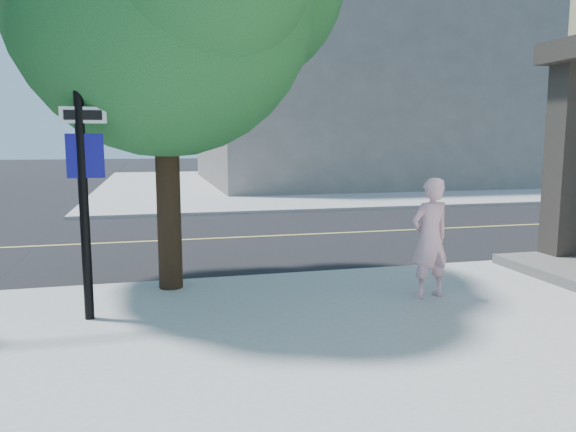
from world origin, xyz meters
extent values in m
plane|color=black|center=(0.00, 0.00, 0.00)|extent=(140.00, 140.00, 0.00)
cube|color=black|center=(0.00, 4.50, 0.01)|extent=(140.00, 9.00, 0.01)
cube|color=#A7A7A7|center=(13.50, 21.50, 0.06)|extent=(29.00, 25.00, 0.12)
cube|color=#35302B|center=(9.70, -0.50, 2.22)|extent=(0.55, 0.55, 4.20)
cube|color=slate|center=(14.00, 22.00, 7.12)|extent=(18.00, 16.00, 14.00)
imported|color=#F0AFBB|center=(5.97, -2.05, 1.06)|extent=(0.75, 0.57, 1.88)
cylinder|color=black|center=(2.06, -0.50, 2.07)|extent=(0.39, 0.39, 3.91)
sphere|color=#24682D|center=(2.06, -0.50, 4.68)|extent=(4.78, 4.78, 4.78)
cylinder|color=black|center=(0.91, -1.87, 2.36)|extent=(0.13, 0.13, 4.48)
cube|color=white|center=(0.96, -1.89, 2.89)|extent=(0.59, 0.04, 0.21)
cube|color=navy|center=(0.96, -1.89, 2.36)|extent=(0.48, 0.04, 0.59)
imported|color=black|center=(0.91, -1.87, 3.75)|extent=(0.17, 0.21, 1.07)
camera|label=1|loc=(1.82, -9.52, 2.56)|focal=33.68mm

